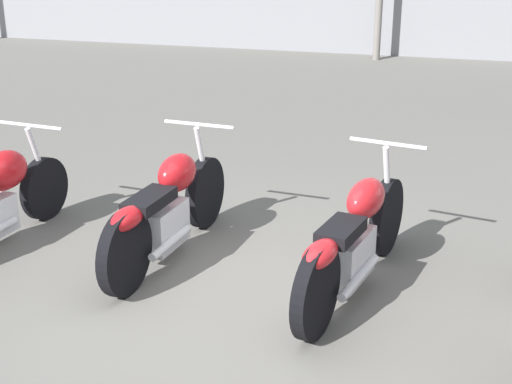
{
  "coord_description": "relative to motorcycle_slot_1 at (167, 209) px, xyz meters",
  "views": [
    {
      "loc": [
        1.63,
        -4.51,
        2.66
      ],
      "look_at": [
        0.0,
        0.78,
        0.65
      ],
      "focal_mm": 50.0,
      "sensor_mm": 36.0,
      "label": 1
    }
  ],
  "objects": [
    {
      "name": "motorcycle_slot_2",
      "position": [
        1.63,
        -0.15,
        -0.01
      ],
      "size": [
        0.72,
        2.23,
        1.04
      ],
      "rotation": [
        0.0,
        0.0,
        -0.18
      ],
      "color": "black",
      "rests_on": "ground_plane"
    },
    {
      "name": "ground_plane",
      "position": [
        0.76,
        -0.67,
        -0.45
      ],
      "size": [
        60.0,
        60.0,
        0.0
      ],
      "primitive_type": "plane",
      "color": "#5B5954"
    },
    {
      "name": "motorcycle_slot_1",
      "position": [
        0.0,
        0.0,
        0.0
      ],
      "size": [
        0.68,
        2.16,
        1.05
      ],
      "rotation": [
        0.0,
        0.0,
        -0.07
      ],
      "color": "black",
      "rests_on": "ground_plane"
    },
    {
      "name": "fence_back",
      "position": [
        0.76,
        11.55,
        0.27
      ],
      "size": [
        40.0,
        0.04,
        1.45
      ],
      "color": "gray",
      "rests_on": "ground_plane"
    }
  ]
}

